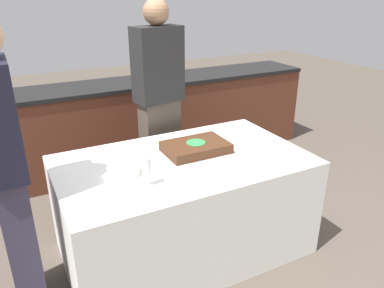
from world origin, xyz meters
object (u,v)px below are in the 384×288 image
person_seated_left (7,170)px  cake (196,147)px  person_cutting_cake (159,105)px  wine_glass (147,167)px  plate_stack (123,171)px

person_seated_left → cake: bearing=-86.8°
person_cutting_cake → person_seated_left: size_ratio=1.02×
cake → wine_glass: wine_glass is taller
cake → person_cutting_cake: person_cutting_cake is taller
plate_stack → person_seated_left: (-0.64, 0.03, 0.14)m
plate_stack → wine_glass: wine_glass is taller
wine_glass → person_cutting_cake: bearing=63.3°
person_cutting_cake → person_seated_left: 1.40m
cake → person_seated_left: person_seated_left is taller
wine_glass → person_seated_left: bearing=162.0°
plate_stack → person_seated_left: bearing=177.5°
wine_glass → person_seated_left: person_seated_left is taller
person_cutting_cake → plate_stack: bearing=42.8°
person_seated_left → wine_glass: bearing=-108.0°
person_cutting_cake → person_seated_left: person_cutting_cake is taller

